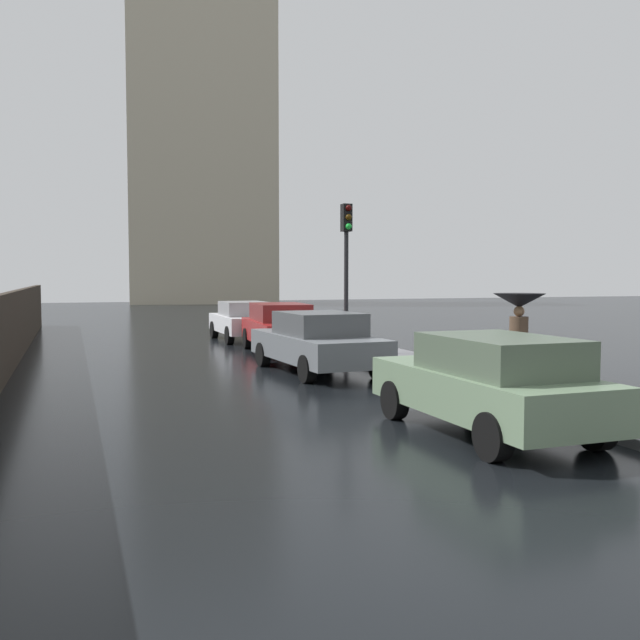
{
  "coord_description": "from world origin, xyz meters",
  "views": [
    {
      "loc": [
        -2.86,
        -4.61,
        2.25
      ],
      "look_at": [
        1.27,
        7.04,
        1.48
      ],
      "focal_mm": 39.31,
      "sensor_mm": 36.0,
      "label": 1
    }
  ],
  "objects_px": {
    "car_white_behind_camera": "(243,320)",
    "car_red_far_lane": "(281,327)",
    "car_grey_near_kerb": "(317,342)",
    "car_green_mid_road": "(489,383)",
    "traffic_light": "(347,250)",
    "pedestrian_with_umbrella_near": "(519,312)"
  },
  "relations": [
    {
      "from": "car_green_mid_road",
      "to": "car_grey_near_kerb",
      "type": "bearing_deg",
      "value": 90.75
    },
    {
      "from": "car_grey_near_kerb",
      "to": "car_green_mid_road",
      "type": "bearing_deg",
      "value": -91.91
    },
    {
      "from": "car_grey_near_kerb",
      "to": "car_white_behind_camera",
      "type": "relative_size",
      "value": 1.17
    },
    {
      "from": "car_green_mid_road",
      "to": "traffic_light",
      "type": "xyz_separation_m",
      "value": [
        1.57,
        9.43,
        2.25
      ]
    },
    {
      "from": "car_white_behind_camera",
      "to": "car_grey_near_kerb",
      "type": "bearing_deg",
      "value": -91.86
    },
    {
      "from": "car_red_far_lane",
      "to": "pedestrian_with_umbrella_near",
      "type": "xyz_separation_m",
      "value": [
        2.27,
        -8.5,
        0.8
      ]
    },
    {
      "from": "traffic_light",
      "to": "car_red_far_lane",
      "type": "bearing_deg",
      "value": 124.91
    },
    {
      "from": "car_grey_near_kerb",
      "to": "pedestrian_with_umbrella_near",
      "type": "bearing_deg",
      "value": -60.33
    },
    {
      "from": "car_white_behind_camera",
      "to": "pedestrian_with_umbrella_near",
      "type": "bearing_deg",
      "value": -79.52
    },
    {
      "from": "car_red_far_lane",
      "to": "traffic_light",
      "type": "height_order",
      "value": "traffic_light"
    },
    {
      "from": "car_green_mid_road",
      "to": "traffic_light",
      "type": "distance_m",
      "value": 9.82
    },
    {
      "from": "car_white_behind_camera",
      "to": "traffic_light",
      "type": "relative_size",
      "value": 0.96
    },
    {
      "from": "car_grey_near_kerb",
      "to": "car_green_mid_road",
      "type": "xyz_separation_m",
      "value": [
        0.15,
        -6.96,
        0.02
      ]
    },
    {
      "from": "car_grey_near_kerb",
      "to": "car_white_behind_camera",
      "type": "distance_m",
      "value": 8.64
    },
    {
      "from": "car_grey_near_kerb",
      "to": "car_green_mid_road",
      "type": "relative_size",
      "value": 1.13
    },
    {
      "from": "car_red_far_lane",
      "to": "traffic_light",
      "type": "bearing_deg",
      "value": -50.76
    },
    {
      "from": "traffic_light",
      "to": "car_white_behind_camera",
      "type": "bearing_deg",
      "value": 103.39
    },
    {
      "from": "car_grey_near_kerb",
      "to": "traffic_light",
      "type": "bearing_deg",
      "value": 52.04
    },
    {
      "from": "car_grey_near_kerb",
      "to": "pedestrian_with_umbrella_near",
      "type": "xyz_separation_m",
      "value": [
        2.65,
        -4.11,
        0.84
      ]
    },
    {
      "from": "car_white_behind_camera",
      "to": "car_red_far_lane",
      "type": "bearing_deg",
      "value": -88.41
    },
    {
      "from": "car_green_mid_road",
      "to": "traffic_light",
      "type": "relative_size",
      "value": 1.0
    },
    {
      "from": "car_grey_near_kerb",
      "to": "car_white_behind_camera",
      "type": "xyz_separation_m",
      "value": [
        0.25,
        8.64,
        -0.01
      ]
    }
  ]
}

